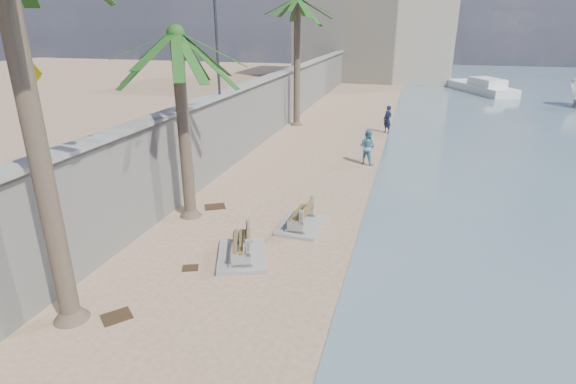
{
  "coord_description": "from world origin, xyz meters",
  "views": [
    {
      "loc": [
        3.38,
        -6.88,
        6.66
      ],
      "look_at": [
        -0.5,
        7.0,
        1.2
      ],
      "focal_mm": 28.0,
      "sensor_mm": 36.0,
      "label": 1
    }
  ],
  "objects_px": {
    "bench_far": "(301,217)",
    "yacht_far": "(479,89)",
    "palm_mid": "(176,36)",
    "person_b": "(367,145)",
    "person_a": "(388,117)",
    "bench_near": "(241,246)",
    "palm_back": "(297,1)"
  },
  "relations": [
    {
      "from": "palm_mid",
      "to": "bench_near",
      "type": "bearing_deg",
      "value": -39.53
    },
    {
      "from": "palm_back",
      "to": "person_a",
      "type": "xyz_separation_m",
      "value": [
        6.17,
        -0.74,
        -6.89
      ]
    },
    {
      "from": "bench_near",
      "to": "bench_far",
      "type": "relative_size",
      "value": 1.18
    },
    {
      "from": "bench_near",
      "to": "palm_mid",
      "type": "xyz_separation_m",
      "value": [
        -2.93,
        2.42,
        5.87
      ]
    },
    {
      "from": "person_b",
      "to": "palm_back",
      "type": "bearing_deg",
      "value": -33.62
    },
    {
      "from": "palm_back",
      "to": "person_a",
      "type": "bearing_deg",
      "value": -6.81
    },
    {
      "from": "palm_mid",
      "to": "person_a",
      "type": "xyz_separation_m",
      "value": [
        6.0,
        15.35,
        -5.24
      ]
    },
    {
      "from": "bench_far",
      "to": "palm_back",
      "type": "height_order",
      "value": "palm_back"
    },
    {
      "from": "palm_back",
      "to": "yacht_far",
      "type": "relative_size",
      "value": 0.95
    },
    {
      "from": "bench_near",
      "to": "palm_mid",
      "type": "relative_size",
      "value": 0.34
    },
    {
      "from": "person_a",
      "to": "person_b",
      "type": "xyz_separation_m",
      "value": [
        -0.51,
        -7.15,
        -0.03
      ]
    },
    {
      "from": "palm_back",
      "to": "yacht_far",
      "type": "height_order",
      "value": "palm_back"
    },
    {
      "from": "person_b",
      "to": "yacht_far",
      "type": "distance_m",
      "value": 29.19
    },
    {
      "from": "person_a",
      "to": "palm_back",
      "type": "bearing_deg",
      "value": -144.69
    },
    {
      "from": "person_b",
      "to": "bench_far",
      "type": "bearing_deg",
      "value": 101.13
    },
    {
      "from": "palm_mid",
      "to": "person_b",
      "type": "bearing_deg",
      "value": 56.23
    },
    {
      "from": "bench_far",
      "to": "person_a",
      "type": "height_order",
      "value": "person_a"
    },
    {
      "from": "bench_far",
      "to": "yacht_far",
      "type": "relative_size",
      "value": 0.22
    },
    {
      "from": "palm_mid",
      "to": "person_b",
      "type": "relative_size",
      "value": 3.7
    },
    {
      "from": "bench_near",
      "to": "person_a",
      "type": "distance_m",
      "value": 18.04
    },
    {
      "from": "bench_near",
      "to": "person_b",
      "type": "distance_m",
      "value": 10.95
    },
    {
      "from": "bench_near",
      "to": "palm_mid",
      "type": "bearing_deg",
      "value": 140.47
    },
    {
      "from": "bench_near",
      "to": "yacht_far",
      "type": "relative_size",
      "value": 0.26
    },
    {
      "from": "bench_far",
      "to": "yacht_far",
      "type": "bearing_deg",
      "value": 75.0
    },
    {
      "from": "bench_near",
      "to": "person_a",
      "type": "bearing_deg",
      "value": 80.2
    },
    {
      "from": "palm_mid",
      "to": "person_a",
      "type": "relative_size",
      "value": 3.6
    },
    {
      "from": "bench_near",
      "to": "person_b",
      "type": "height_order",
      "value": "person_b"
    },
    {
      "from": "bench_near",
      "to": "palm_back",
      "type": "height_order",
      "value": "palm_back"
    },
    {
      "from": "palm_mid",
      "to": "person_a",
      "type": "height_order",
      "value": "palm_mid"
    },
    {
      "from": "bench_far",
      "to": "palm_back",
      "type": "xyz_separation_m",
      "value": [
        -4.3,
        15.92,
        7.52
      ]
    },
    {
      "from": "bench_far",
      "to": "yacht_far",
      "type": "xyz_separation_m",
      "value": [
        9.65,
        36.01,
        -0.02
      ]
    },
    {
      "from": "palm_mid",
      "to": "person_b",
      "type": "distance_m",
      "value": 11.19
    }
  ]
}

